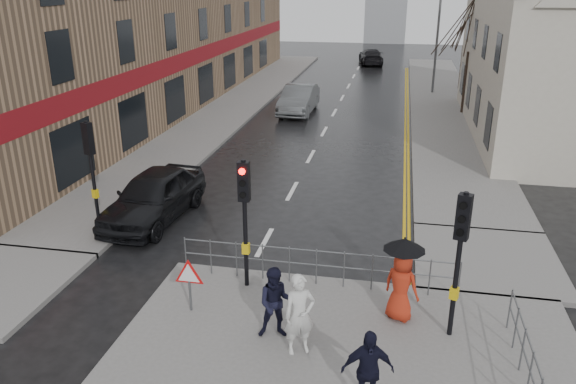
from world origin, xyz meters
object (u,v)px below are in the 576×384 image
at_px(pedestrian_a, 300,315).
at_px(car_mid, 299,99).
at_px(car_parked, 154,196).
at_px(pedestrian_with_umbrella, 402,276).
at_px(pedestrian_b, 276,303).
at_px(pedestrian_d, 367,370).

bearing_deg(pedestrian_a, car_mid, 74.13).
bearing_deg(car_parked, pedestrian_with_umbrella, -25.01).
height_order(pedestrian_a, pedestrian_b, pedestrian_a).
height_order(pedestrian_with_umbrella, car_parked, pedestrian_with_umbrella).
xyz_separation_m(pedestrian_with_umbrella, car_mid, (-6.16, 21.05, -0.44)).
relative_size(pedestrian_with_umbrella, car_parked, 0.42).
xyz_separation_m(car_parked, car_mid, (1.92, 16.48, -0.01)).
bearing_deg(pedestrian_d, car_mid, 88.79).
relative_size(pedestrian_d, car_mid, 0.33).
height_order(pedestrian_with_umbrella, pedestrian_d, pedestrian_with_umbrella).
height_order(car_parked, car_mid, car_parked).
bearing_deg(pedestrian_with_umbrella, pedestrian_d, -100.46).
bearing_deg(car_parked, pedestrian_a, -41.62).
height_order(pedestrian_a, pedestrian_d, pedestrian_a).
bearing_deg(car_mid, car_parked, -95.72).
distance_m(pedestrian_d, car_mid, 24.78).
xyz_separation_m(pedestrian_a, car_mid, (-4.10, 22.73, -0.23)).
distance_m(car_parked, car_mid, 16.59).
bearing_deg(car_mid, pedestrian_a, -78.85).
relative_size(pedestrian_b, car_mid, 0.33).
relative_size(pedestrian_b, pedestrian_d, 1.01).
height_order(pedestrian_b, pedestrian_d, pedestrian_b).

